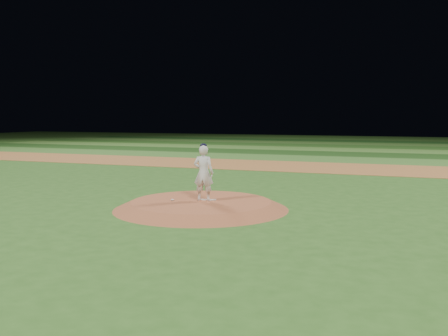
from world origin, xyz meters
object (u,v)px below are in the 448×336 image
Objects in this scene: pitchers_mound at (201,205)px; rosin_bag at (172,200)px; pitcher_on_mound at (204,173)px; pitching_rubber at (208,200)px.

pitchers_mound is 0.92m from rosin_bag.
pitcher_on_mound reaches higher than pitchers_mound.
pitching_rubber is at bearing 63.63° from pitcher_on_mound.
pitchers_mound is at bearing 19.15° from rosin_bag.
pitchers_mound is 1.02m from pitcher_on_mound.
pitchers_mound is 3.02× the size of pitcher_on_mound.
pitcher_on_mound is (-0.08, -0.15, 0.88)m from pitching_rubber.
pitcher_on_mound reaches higher than pitching_rubber.
pitchers_mound is 0.30m from pitching_rubber.
pitcher_on_mound reaches higher than rosin_bag.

